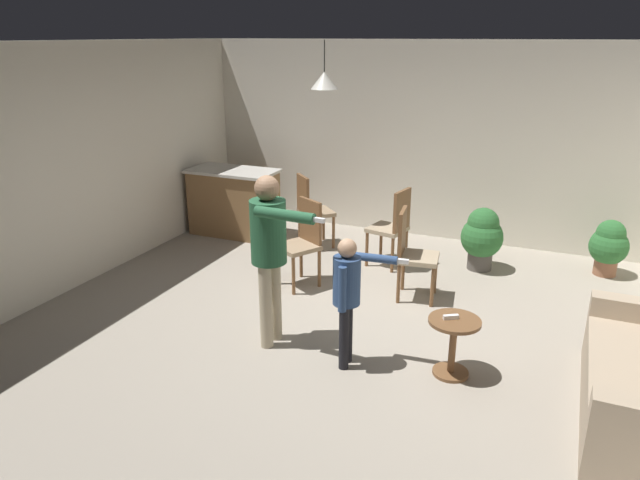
% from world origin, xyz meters
% --- Properties ---
extents(ground, '(7.68, 7.68, 0.00)m').
position_xyz_m(ground, '(0.00, 0.00, 0.00)').
color(ground, '#9E9384').
extents(wall_back, '(6.40, 0.10, 2.70)m').
position_xyz_m(wall_back, '(0.00, 3.20, 1.35)').
color(wall_back, silver).
rests_on(wall_back, ground).
extents(wall_left, '(0.10, 6.40, 2.70)m').
position_xyz_m(wall_left, '(-3.20, 0.00, 1.35)').
color(wall_left, silver).
rests_on(wall_left, ground).
extents(kitchen_counter, '(1.26, 0.66, 0.95)m').
position_xyz_m(kitchen_counter, '(-2.45, 2.16, 0.48)').
color(kitchen_counter, olive).
rests_on(kitchen_counter, ground).
extents(side_table_by_couch, '(0.44, 0.44, 0.52)m').
position_xyz_m(side_table_by_couch, '(1.19, -0.37, 0.33)').
color(side_table_by_couch, brown).
rests_on(side_table_by_couch, ground).
extents(person_adult, '(0.79, 0.49, 1.62)m').
position_xyz_m(person_adult, '(-0.46, -0.48, 1.00)').
color(person_adult, tan).
rests_on(person_adult, ground).
extents(person_child, '(0.60, 0.38, 1.18)m').
position_xyz_m(person_child, '(0.32, -0.57, 0.73)').
color(person_child, black).
rests_on(person_child, ground).
extents(dining_chair_by_counter, '(0.50, 0.50, 1.00)m').
position_xyz_m(dining_chair_by_counter, '(0.02, 1.82, 0.55)').
color(dining_chair_by_counter, brown).
rests_on(dining_chair_by_counter, ground).
extents(dining_chair_near_wall, '(0.59, 0.59, 1.00)m').
position_xyz_m(dining_chair_near_wall, '(-1.20, 2.09, 0.55)').
color(dining_chair_near_wall, brown).
rests_on(dining_chair_near_wall, ground).
extents(dining_chair_centre_back, '(0.47, 0.47, 1.00)m').
position_xyz_m(dining_chair_centre_back, '(0.47, 1.01, 0.55)').
color(dining_chair_centre_back, brown).
rests_on(dining_chair_centre_back, ground).
extents(dining_chair_spare, '(0.57, 0.57, 1.00)m').
position_xyz_m(dining_chair_spare, '(-0.78, 0.88, 0.55)').
color(dining_chair_spare, brown).
rests_on(dining_chair_spare, ground).
extents(potted_plant_corner, '(0.45, 0.45, 0.69)m').
position_xyz_m(potted_plant_corner, '(2.49, 2.57, 0.38)').
color(potted_plant_corner, brown).
rests_on(potted_plant_corner, ground).
extents(potted_plant_by_wall, '(0.51, 0.51, 0.79)m').
position_xyz_m(potted_plant_by_wall, '(1.05, 2.16, 0.43)').
color(potted_plant_by_wall, '#4C4742').
rests_on(potted_plant_by_wall, ground).
extents(spare_remote_on_table, '(0.13, 0.10, 0.04)m').
position_xyz_m(spare_remote_on_table, '(1.16, -0.37, 0.54)').
color(spare_remote_on_table, white).
rests_on(spare_remote_on_table, side_table_by_couch).
extents(ceiling_light_pendant, '(0.32, 0.32, 0.55)m').
position_xyz_m(ceiling_light_pendant, '(-0.85, 1.70, 2.25)').
color(ceiling_light_pendant, silver).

